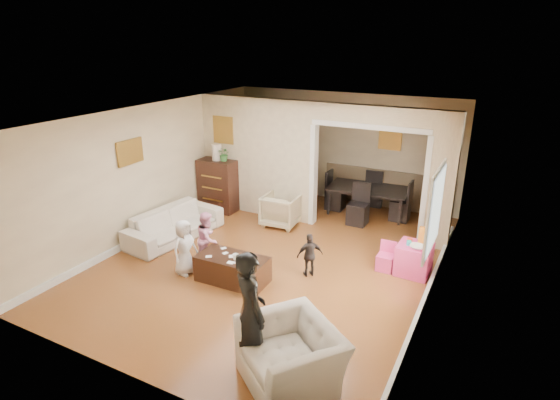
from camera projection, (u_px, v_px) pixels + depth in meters
The scene contains 27 objects.
floor at pixel (275, 257), 8.25m from camera, with size 7.00×7.00×0.00m, color #9C5328.
partition_left at pixel (258, 157), 9.90m from camera, with size 2.75×0.18×2.60m, color beige.
partition_right at pixel (440, 182), 8.23m from camera, with size 0.55×0.18×2.60m, color beige.
partition_header at pixel (371, 115), 8.44m from camera, with size 2.22×0.18×0.35m, color beige.
window_pane at pixel (435, 211), 6.20m from camera, with size 0.03×0.95×1.10m, color white.
framed_art_partition at pixel (223, 130), 9.98m from camera, with size 0.45×0.03×0.55m, color brown.
framed_art_sofa_wall at pixel (130, 152), 8.31m from camera, with size 0.03×0.55×0.40m, color brown.
framed_art_alcove at pixel (390, 136), 10.06m from camera, with size 0.45×0.03×0.55m, color brown.
sofa at pixel (175, 224), 8.93m from camera, with size 2.04×0.80×0.60m, color beige.
armchair_back at pixel (281, 210), 9.55m from camera, with size 0.72×0.75×0.68m, color tan.
armchair_front at pixel (291, 356), 5.15m from camera, with size 1.12×0.98×0.73m, color beige.
dresser at pixel (218, 185), 10.30m from camera, with size 0.87×0.49×1.19m, color black.
table_lamp at pixel (217, 152), 10.03m from camera, with size 0.22×0.22×0.36m, color beige.
potted_plant at pixel (224, 154), 9.95m from camera, with size 0.28×0.25×0.32m, color #3E7E38.
coffee_table at pixel (233, 269), 7.38m from camera, with size 1.16×0.58×0.44m, color #361C11.
coffee_cup at pixel (236, 257), 7.21m from camera, with size 0.10×0.10×0.10m, color white.
play_table at pixel (414, 259), 7.61m from camera, with size 0.55×0.55×0.53m, color #FD4296.
cereal_box at pixel (425, 236), 7.50m from camera, with size 0.20×0.07×0.30m, color yellow.
cyan_cup at pixel (409, 243), 7.51m from camera, with size 0.08×0.08×0.08m, color #29CDC2.
toy_block at pixel (410, 240), 7.66m from camera, with size 0.08×0.06×0.05m, color red.
play_bowl at pixel (417, 247), 7.39m from camera, with size 0.24×0.24×0.06m, color white.
dining_table at pixel (367, 201), 10.14m from camera, with size 1.76×0.98×0.62m, color black.
adult_person at pixel (250, 312), 5.26m from camera, with size 0.57×0.37×1.56m, color black.
child_kneel_a at pixel (184, 247), 7.53m from camera, with size 0.47×0.31×0.97m, color silver.
child_kneel_b at pixel (208, 239), 7.84m from camera, with size 0.48×0.37×0.98m, color pink.
child_toddler at pixel (310, 255), 7.50m from camera, with size 0.45×0.19×0.76m, color black.
craft_papers at pixel (232, 258), 7.29m from camera, with size 0.85×0.48×0.00m.
Camera 1 is at (3.49, -6.51, 3.82)m, focal length 28.88 mm.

